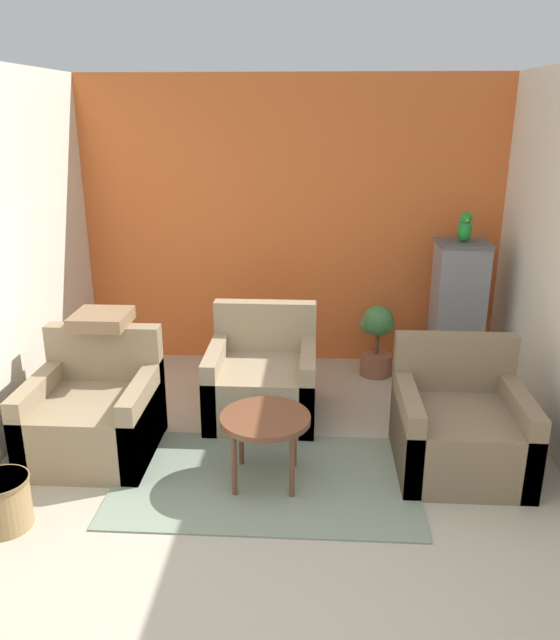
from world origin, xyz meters
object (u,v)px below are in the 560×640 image
(wicker_basket, at_px, (3,501))
(parrot, at_px, (465,228))
(potted_plant, at_px, (377,338))
(armchair_middle, at_px, (262,382))
(birdcage, at_px, (456,315))
(armchair_right, at_px, (459,429))
(armchair_left, at_px, (95,416))
(coffee_table, at_px, (265,423))

(wicker_basket, bearing_deg, parrot, 36.97)
(potted_plant, bearing_deg, armchair_middle, -139.02)
(birdcage, bearing_deg, parrot, 90.00)
(birdcage, bearing_deg, potted_plant, 172.33)
(armchair_right, height_order, armchair_middle, same)
(birdcage, bearing_deg, armchair_left, -153.00)
(coffee_table, relative_size, armchair_middle, 0.69)
(coffee_table, relative_size, potted_plant, 0.88)
(coffee_table, distance_m, armchair_right, 1.38)
(armchair_left, xyz_separation_m, armchair_middle, (1.17, 0.68, 0.00))
(wicker_basket, bearing_deg, armchair_left, 73.61)
(birdcage, height_order, wicker_basket, birdcage)
(armchair_middle, height_order, birdcage, birdcage)
(armchair_middle, relative_size, birdcage, 0.67)
(parrot, relative_size, potted_plant, 0.39)
(potted_plant, bearing_deg, armchair_left, -144.43)
(coffee_table, xyz_separation_m, wicker_basket, (-1.54, -0.58, -0.26))
(armchair_right, distance_m, birdcage, 1.57)
(parrot, distance_m, wicker_basket, 4.13)
(coffee_table, bearing_deg, wicker_basket, -159.28)
(parrot, bearing_deg, potted_plant, 172.51)
(armchair_left, distance_m, parrot, 3.43)
(armchair_left, relative_size, birdcage, 0.67)
(coffee_table, distance_m, armchair_left, 1.32)
(parrot, relative_size, wicker_basket, 0.78)
(armchair_left, relative_size, potted_plant, 1.28)
(birdcage, xyz_separation_m, potted_plant, (-0.70, 0.09, -0.27))
(armchair_right, xyz_separation_m, potted_plant, (-0.44, 1.60, 0.09))
(armchair_left, relative_size, parrot, 3.31)
(armchair_left, height_order, potted_plant, armchair_left)
(armchair_right, distance_m, wicker_basket, 3.01)
(armchair_left, distance_m, armchair_middle, 1.36)
(armchair_right, bearing_deg, birdcage, 80.15)
(armchair_right, relative_size, birdcage, 0.67)
(armchair_right, bearing_deg, potted_plant, 105.19)
(coffee_table, xyz_separation_m, armchair_left, (-1.28, 0.31, -0.15))
(armchair_middle, xyz_separation_m, potted_plant, (1.01, 0.88, 0.09))
(armchair_middle, height_order, wicker_basket, armchair_middle)
(potted_plant, bearing_deg, birdcage, -7.67)
(armchair_right, xyz_separation_m, wicker_basket, (-2.88, -0.86, -0.11))
(armchair_right, distance_m, potted_plant, 1.66)
(armchair_left, xyz_separation_m, armchair_right, (2.62, -0.04, 0.00))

